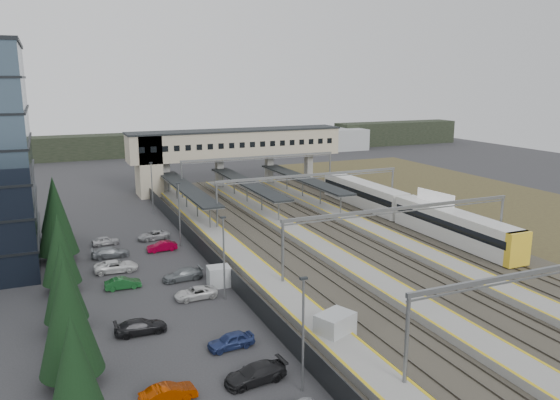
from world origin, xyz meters
name	(u,v)px	position (x,y,z in m)	size (l,w,h in m)	color
ground	(271,262)	(0.00, 0.00, 0.00)	(220.00, 220.00, 0.00)	#2B2B2D
conifer_row	(61,256)	(-22.00, -3.86, 4.84)	(4.42, 49.82, 9.50)	black
car_park	(167,299)	(-13.32, -7.17, 0.61)	(10.70, 44.71, 1.29)	silver
lampposts	(198,231)	(-8.00, 1.25, 4.34)	(0.50, 53.25, 8.07)	slate
fence	(203,249)	(-6.50, 5.00, 1.00)	(0.08, 90.00, 2.00)	#26282B
relay_cabin_near	(335,328)	(-2.65, -19.75, 1.21)	(3.50, 3.08, 2.43)	#A5A8AA
relay_cabin_far	(219,276)	(-7.50, -4.54, 1.01)	(2.35, 2.01, 2.03)	#A5A8AA
rail_corridor	(323,239)	(9.34, 5.00, 0.29)	(34.00, 90.00, 0.92)	#312E26
canopies	(247,183)	(7.00, 27.00, 3.92)	(23.10, 30.00, 3.28)	black
footbridge	(223,148)	(7.70, 42.00, 7.93)	(40.40, 6.40, 11.20)	#BDAD92
gantries	(350,197)	(12.00, 3.00, 6.00)	(28.40, 62.28, 7.17)	slate
train	(404,209)	(24.00, 8.03, 2.19)	(3.06, 42.49, 3.85)	silver
billboard	(435,205)	(25.12, 2.80, 3.84)	(0.97, 6.50, 5.65)	slate
scrub_east	(528,214)	(45.00, 5.00, 0.03)	(34.00, 120.00, 0.06)	#3F3723
treeline_far	(224,142)	(23.81, 92.28, 2.95)	(170.00, 19.00, 7.00)	black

